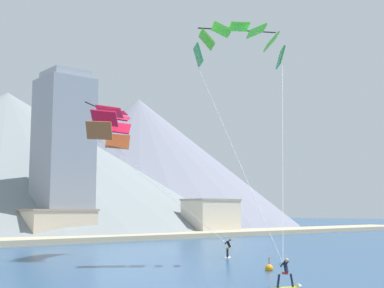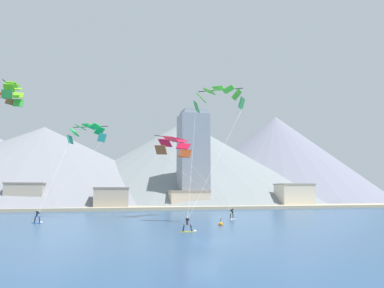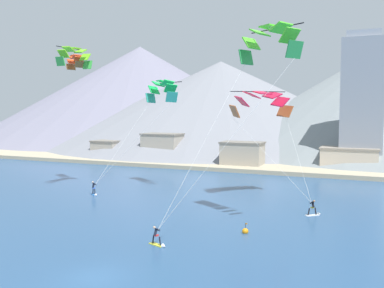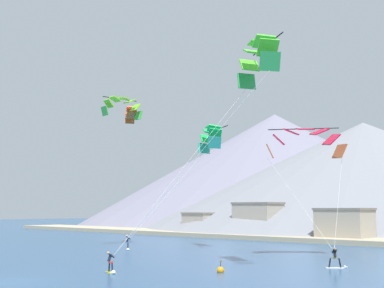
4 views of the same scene
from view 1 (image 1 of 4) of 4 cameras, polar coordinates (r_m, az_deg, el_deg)
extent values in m
cube|color=white|center=(46.21, 3.81, -12.01)|extent=(1.37, 1.28, 0.07)
cylinder|color=black|center=(45.78, 3.77, -11.56)|extent=(0.26, 0.25, 0.73)
cylinder|color=black|center=(46.57, 3.85, -11.48)|extent=(0.26, 0.25, 0.73)
cube|color=yellow|center=(46.14, 3.80, -11.02)|extent=(0.38, 0.38, 0.12)
cylinder|color=black|center=(46.11, 3.93, -10.61)|extent=(0.45, 0.47, 0.62)
cylinder|color=black|center=(45.99, 3.80, -10.40)|extent=(0.41, 0.45, 0.40)
cylinder|color=black|center=(46.23, 3.82, -10.39)|extent=(0.41, 0.45, 0.40)
cylinder|color=black|center=(46.13, 3.58, -10.43)|extent=(0.41, 0.37, 0.03)
sphere|color=#9E7051|center=(46.08, 4.14, -10.15)|extent=(0.22, 0.22, 0.22)
cone|color=white|center=(47.06, 3.89, -11.84)|extent=(0.46, 0.47, 0.36)
cube|color=yellow|center=(29.01, 9.92, -14.90)|extent=(1.50, 0.91, 0.07)
cylinder|color=black|center=(28.76, 9.20, -14.22)|extent=(0.25, 0.19, 0.69)
cylinder|color=black|center=(29.16, 10.60, -14.10)|extent=(0.25, 0.19, 0.69)
cube|color=red|center=(28.91, 9.89, -13.41)|extent=(0.31, 0.35, 0.12)
cylinder|color=black|center=(28.80, 9.96, -12.80)|extent=(0.33, 0.43, 0.59)
cylinder|color=black|center=(28.82, 9.66, -12.48)|extent=(0.24, 0.49, 0.38)
cylinder|color=black|center=(28.93, 10.05, -12.45)|extent=(0.24, 0.49, 0.38)
cylinder|color=black|center=(29.03, 9.68, -12.49)|extent=(0.50, 0.21, 0.03)
sphere|color=tan|center=(28.65, 10.09, -12.11)|extent=(0.21, 0.21, 0.21)
cone|color=white|center=(29.44, 11.43, -14.62)|extent=(0.41, 0.44, 0.36)
cube|color=#B8592A|center=(44.37, -9.88, 1.44)|extent=(1.86, 2.32, 1.59)
cube|color=red|center=(45.32, -9.34, 2.75)|extent=(2.23, 2.57, 1.41)
cube|color=red|center=(46.61, -8.79, 3.44)|extent=(2.51, 2.67, 1.03)
cube|color=red|center=(48.02, -8.34, 3.45)|extent=(2.65, 2.65, 0.50)
cube|color=red|center=(49.37, -8.03, 2.84)|extent=(2.68, 2.50, 1.03)
cube|color=red|center=(50.46, -7.89, 1.73)|extent=(2.57, 2.23, 1.41)
cube|color=#B8592A|center=(51.17, -7.93, 0.28)|extent=(2.32, 1.86, 1.59)
cylinder|color=black|center=(48.28, -9.49, 3.62)|extent=(5.91, 4.23, 0.10)
cylinder|color=silver|center=(44.57, -3.17, -5.08)|extent=(10.02, 4.63, 8.54)
cylinder|color=silver|center=(48.31, -2.57, -5.23)|extent=(4.70, 9.98, 8.54)
cube|color=green|center=(41.15, 0.67, 9.49)|extent=(1.24, 1.64, 1.48)
cube|color=#54DE2B|center=(41.68, 1.60, 11.06)|extent=(1.69, 1.93, 1.27)
cube|color=#54DE2B|center=(42.16, 3.15, 12.08)|extent=(2.00, 2.10, 0.82)
cube|color=#54DE2B|center=(42.51, 5.03, 12.36)|extent=(2.11, 2.13, 0.23)
cube|color=#54DE2B|center=(42.66, 6.91, 11.88)|extent=(2.07, 2.06, 0.82)
cube|color=#54DE2B|center=(42.60, 8.46, 10.74)|extent=(1.82, 1.85, 1.27)
cube|color=green|center=(42.33, 9.42, 9.11)|extent=(1.40, 1.53, 1.48)
cylinder|color=black|center=(43.14, 4.85, 11.99)|extent=(5.50, 3.29, 0.10)
cylinder|color=silver|center=(34.28, 4.28, -0.15)|extent=(3.71, 11.19, 13.82)
cylinder|color=silver|center=(35.01, 9.65, -0.22)|extent=(9.20, 7.43, 13.82)
sphere|color=orange|center=(37.03, 8.23, -13.01)|extent=(0.56, 0.56, 0.56)
cylinder|color=black|center=(36.98, 8.21, -12.24)|extent=(0.04, 0.04, 0.44)
cube|color=orange|center=(37.03, 8.30, -11.95)|extent=(0.18, 0.01, 0.12)
cube|color=beige|center=(75.75, -14.15, -8.42)|extent=(9.32, 5.61, 3.87)
cube|color=gray|center=(75.72, -14.10, -6.85)|extent=(9.70, 5.84, 0.30)
cube|color=beige|center=(90.20, 2.04, -7.84)|extent=(8.58, 5.57, 5.56)
cube|color=gray|center=(90.20, 2.03, -5.98)|extent=(8.92, 5.79, 0.30)
cube|color=gray|center=(78.99, -13.60, -1.45)|extent=(7.00, 7.00, 22.93)
cube|color=#979DA8|center=(81.02, -13.35, 7.07)|extent=(5.60, 5.60, 1.20)
cone|color=gray|center=(117.98, -19.34, -1.63)|extent=(96.94, 96.94, 28.69)
cone|color=gray|center=(145.85, -5.77, -1.85)|extent=(85.92, 85.92, 34.27)
camera|label=2|loc=(23.73, 105.43, 2.49)|focal=35.00mm
camera|label=3|loc=(39.78, 64.73, 6.68)|focal=40.00mm
camera|label=4|loc=(55.18, 55.61, -3.32)|focal=50.00mm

